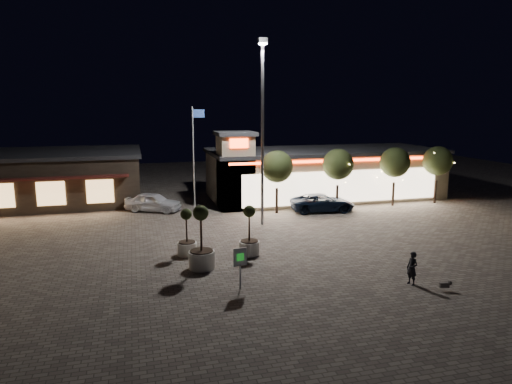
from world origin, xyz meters
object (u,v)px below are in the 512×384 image
object	(u,v)px
pickup_truck	(323,203)
planter_mid	(202,249)
planter_left	(187,241)
pedestrian	(412,268)
valet_sign	(240,260)
white_sedan	(153,202)

from	to	relation	value
pickup_truck	planter_mid	world-z (taller)	planter_mid
planter_left	planter_mid	size ratio (longest dim) A/B	0.80
pedestrian	valet_sign	size ratio (longest dim) A/B	0.81
planter_left	planter_mid	xyz separation A→B (m)	(0.47, -2.29, 0.20)
planter_mid	pedestrian	bearing A→B (deg)	-27.33
white_sedan	planter_mid	world-z (taller)	planter_mid
pickup_truck	valet_sign	xyz separation A→B (m)	(-9.64, -13.21, 0.65)
pedestrian	planter_mid	xyz separation A→B (m)	(-8.97, 4.64, 0.23)
pickup_truck	planter_mid	distance (m)	14.90
valet_sign	planter_mid	bearing A→B (deg)	112.49
pedestrian	planter_mid	world-z (taller)	planter_mid
pickup_truck	valet_sign	bearing A→B (deg)	150.43
pedestrian	planter_left	distance (m)	11.71
white_sedan	pedestrian	distance (m)	21.11
pickup_truck	planter_left	size ratio (longest dim) A/B	1.89
pickup_truck	planter_mid	size ratio (longest dim) A/B	1.52
pickup_truck	white_sedan	distance (m)	13.14
planter_mid	valet_sign	size ratio (longest dim) A/B	1.71
pickup_truck	pedestrian	distance (m)	14.90
planter_left	valet_sign	distance (m)	5.67
pedestrian	valet_sign	world-z (taller)	valet_sign
planter_mid	planter_left	bearing A→B (deg)	101.65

